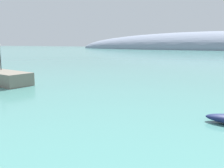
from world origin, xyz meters
TOP-DOWN VIEW (x-y plane):
  - harbor_lamp_post at (-21.32, 34.37)m, footprint 0.36×0.36m

SIDE VIEW (x-z plane):
  - harbor_lamp_post at x=-21.32m, z-range 2.53..6.95m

